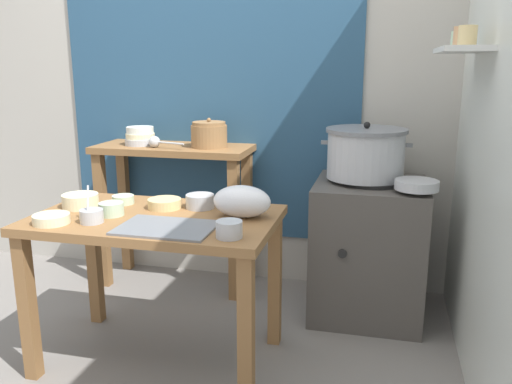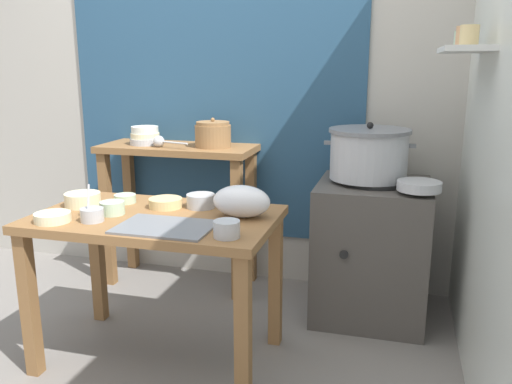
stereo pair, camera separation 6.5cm
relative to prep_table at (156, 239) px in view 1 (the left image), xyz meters
name	(u,v)px [view 1 (the left image)]	position (x,y,z in m)	size (l,w,h in m)	color
ground_plane	(176,354)	(0.05, 0.05, -0.61)	(9.00, 9.00, 0.00)	gray
wall_back	(247,78)	(0.14, 1.14, 0.69)	(4.40, 0.12, 2.60)	#B2ADA3
wall_right	(504,86)	(1.45, 0.25, 0.69)	(0.30, 3.20, 2.60)	silver
prep_table	(156,239)	(0.00, 0.00, 0.00)	(1.10, 0.66, 0.72)	olive
back_shelf_table	(174,181)	(-0.27, 0.88, 0.07)	(0.96, 0.40, 0.90)	olive
stove_block	(368,248)	(0.94, 0.75, -0.23)	(0.60, 0.61, 0.78)	#4C4742
steamer_pot	(366,153)	(0.90, 0.77, 0.31)	(0.48, 0.44, 0.31)	#B7BABF
clay_pot	(209,135)	(-0.03, 0.88, 0.37)	(0.22, 0.22, 0.18)	olive
bowl_stack_enamel	(140,136)	(-0.48, 0.86, 0.34)	(0.19, 0.19, 0.11)	#B7BABF
ladle	(156,142)	(-0.34, 0.78, 0.33)	(0.24, 0.10, 0.07)	#B7BABF
serving_tray	(167,228)	(0.13, -0.17, 0.12)	(0.40, 0.28, 0.01)	slate
plastic_bag	(242,201)	(0.39, 0.07, 0.18)	(0.26, 0.17, 0.14)	white
wide_pan	(417,185)	(1.16, 0.55, 0.19)	(0.22, 0.22, 0.05)	#B7BABF
prep_bowl_0	(80,200)	(-0.40, 0.04, 0.15)	(0.17, 0.17, 0.06)	beige
prep_bowl_1	(91,215)	(-0.22, -0.16, 0.14)	(0.10, 0.10, 0.16)	#B7BABF
prep_bowl_2	(164,203)	(-0.01, 0.13, 0.14)	(0.16, 0.16, 0.04)	#E5C684
prep_bowl_3	(123,199)	(-0.24, 0.16, 0.13)	(0.11, 0.11, 0.04)	#B7D1AD
prep_bowl_4	(229,229)	(0.42, -0.22, 0.15)	(0.11, 0.11, 0.07)	#B7BABF
prep_bowl_5	(111,208)	(-0.19, -0.04, 0.14)	(0.11, 0.11, 0.06)	#B7D1AD
prep_bowl_6	(51,218)	(-0.38, -0.22, 0.13)	(0.16, 0.16, 0.04)	beige
prep_bowl_7	(200,201)	(0.15, 0.17, 0.15)	(0.14, 0.14, 0.06)	#B7BABF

